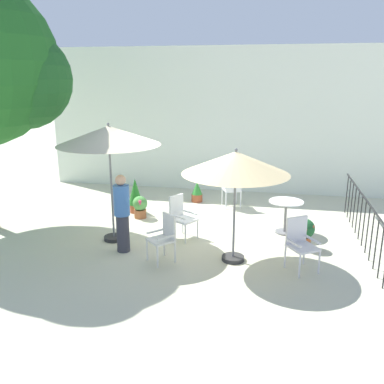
% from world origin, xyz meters
% --- Properties ---
extents(ground_plane, '(60.00, 60.00, 0.00)m').
position_xyz_m(ground_plane, '(0.00, 0.00, 0.00)').
color(ground_plane, beige).
extents(villa_facade, '(10.69, 0.30, 4.32)m').
position_xyz_m(villa_facade, '(0.00, 3.96, 2.16)').
color(villa_facade, white).
rests_on(villa_facade, ground).
extents(terrace_railing, '(0.03, 4.84, 1.01)m').
position_xyz_m(terrace_railing, '(3.65, 0.00, 0.68)').
color(terrace_railing, black).
rests_on(terrace_railing, ground).
extents(patio_umbrella_0, '(2.14, 2.14, 2.55)m').
position_xyz_m(patio_umbrella_0, '(-1.61, -0.69, 2.27)').
color(patio_umbrella_0, '#2D2D2D').
rests_on(patio_umbrella_0, ground).
extents(patio_umbrella_1, '(2.00, 2.00, 2.21)m').
position_xyz_m(patio_umbrella_1, '(1.05, -1.24, 1.92)').
color(patio_umbrella_1, '#2D2D2D').
rests_on(patio_umbrella_1, ground).
extents(cafe_table_0, '(0.77, 0.77, 0.76)m').
position_xyz_m(cafe_table_0, '(2.06, 0.46, 0.53)').
color(cafe_table_0, silver).
rests_on(cafe_table_0, ground).
extents(patio_chair_0, '(0.65, 0.65, 0.98)m').
position_xyz_m(patio_chair_0, '(2.28, -1.37, 0.55)').
color(patio_chair_0, silver).
rests_on(patio_chair_0, ground).
extents(patio_chair_1, '(0.64, 0.62, 0.95)m').
position_xyz_m(patio_chair_1, '(-0.20, -0.26, 0.52)').
color(patio_chair_1, white).
rests_on(patio_chair_1, ground).
extents(patio_chair_2, '(0.58, 0.59, 0.93)m').
position_xyz_m(patio_chair_2, '(0.69, 2.13, 0.54)').
color(patio_chair_2, silver).
rests_on(patio_chair_2, ground).
extents(patio_chair_3, '(0.60, 0.60, 0.93)m').
position_xyz_m(patio_chair_3, '(-0.25, -1.50, 0.53)').
color(patio_chair_3, silver).
rests_on(patio_chair_3, ground).
extents(potted_plant_0, '(0.37, 0.37, 0.91)m').
position_xyz_m(potted_plant_0, '(-1.75, 1.21, 0.48)').
color(potted_plant_0, '#AB5231').
rests_on(potted_plant_0, ground).
extents(potted_plant_1, '(0.41, 0.41, 0.64)m').
position_xyz_m(potted_plant_1, '(2.44, -0.36, 0.37)').
color(potted_plant_1, '#B1552D').
rests_on(potted_plant_1, ground).
extents(potted_plant_2, '(0.37, 0.37, 0.56)m').
position_xyz_m(potted_plant_2, '(-1.50, 0.82, 0.31)').
color(potted_plant_2, '#965531').
rests_on(potted_plant_2, ground).
extents(potted_plant_3, '(0.31, 0.31, 0.58)m').
position_xyz_m(potted_plant_3, '(-0.35, 2.47, 0.28)').
color(potted_plant_3, '#9B4A2C').
rests_on(potted_plant_3, ground).
extents(standing_person, '(0.33, 0.33, 1.60)m').
position_xyz_m(standing_person, '(-1.19, -1.23, 0.82)').
color(standing_person, '#33333D').
rests_on(standing_person, ground).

